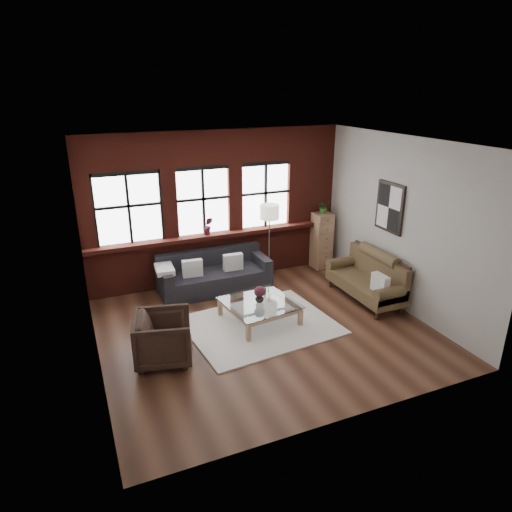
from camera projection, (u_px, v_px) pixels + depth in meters
name	position (u px, v px, depth m)	size (l,w,h in m)	color
floor	(264.00, 329.00, 8.00)	(5.50, 5.50, 0.00)	#432518
ceiling	(265.00, 143.00, 6.87)	(5.50, 5.50, 0.00)	white
wall_back	(216.00, 207.00, 9.59)	(5.50, 5.50, 0.00)	#AFABA3
wall_front	(353.00, 308.00, 5.28)	(5.50, 5.50, 0.00)	#AFABA3
wall_left	(87.00, 268.00, 6.43)	(5.00, 5.00, 0.00)	#AFABA3
wall_right	(400.00, 224.00, 8.44)	(5.00, 5.00, 0.00)	#AFABA3
brick_backwall	(217.00, 208.00, 9.53)	(5.50, 0.12, 3.20)	maroon
sill_ledge	(219.00, 235.00, 9.65)	(5.50, 0.30, 0.08)	maroon
window_left	(129.00, 210.00, 8.83)	(1.38, 0.10, 1.50)	black
window_mid	(203.00, 202.00, 9.38)	(1.38, 0.10, 1.50)	black
window_right	(265.00, 196.00, 9.89)	(1.38, 0.10, 1.50)	black
wall_poster	(390.00, 207.00, 8.60)	(0.05, 0.74, 0.94)	black
shag_rug	(260.00, 325.00, 8.10)	(2.51, 1.97, 0.03)	silver
dark_sofa	(214.00, 272.00, 9.39)	(2.26, 0.91, 0.82)	black
pillow_a	(192.00, 268.00, 9.06)	(0.40, 0.14, 0.34)	silver
pillow_b	(233.00, 262.00, 9.37)	(0.40, 0.14, 0.34)	silver
vintage_settee	(365.00, 277.00, 8.93)	(0.81, 1.82, 0.97)	brown
pillow_settee	(380.00, 283.00, 8.38)	(0.14, 0.38, 0.34)	silver
armchair	(164.00, 338.00, 6.97)	(0.83, 0.86, 0.78)	black
coffee_table	(259.00, 312.00, 8.21)	(1.18, 1.18, 0.39)	#A07957
vase	(259.00, 298.00, 8.11)	(0.16, 0.16, 0.16)	#B2B2B2
flowers	(259.00, 292.00, 8.07)	(0.20, 0.20, 0.20)	#581E2F
drawer_chest	(322.00, 241.00, 10.51)	(0.40, 0.40, 1.29)	#A07957
potted_plant_top	(323.00, 207.00, 10.22)	(0.28, 0.24, 0.31)	#2D5923
floor_lamp	(269.00, 239.00, 9.80)	(0.40, 0.40, 1.81)	#A5A5A8
sill_plant	(208.00, 226.00, 9.45)	(0.21, 0.17, 0.39)	#581E2F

